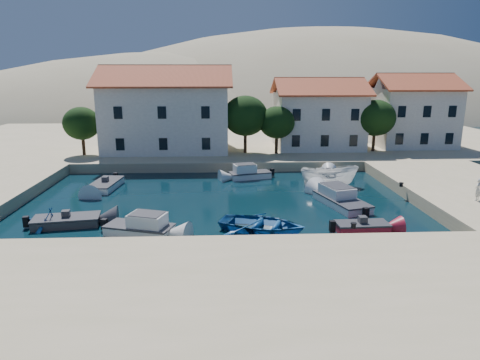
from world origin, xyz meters
name	(u,v)px	position (x,y,z in m)	size (l,w,h in m)	color
ground	(218,252)	(0.00, 0.00, 0.00)	(400.00, 400.00, 0.00)	black
quay_south	(217,298)	(0.00, -6.00, 0.50)	(52.00, 12.00, 1.00)	tan
quay_east	(471,192)	(20.50, 10.00, 0.50)	(11.00, 20.00, 1.00)	tan
quay_north	(233,140)	(2.00, 38.00, 0.50)	(80.00, 36.00, 1.00)	tan
hills	(279,170)	(20.64, 123.62, -23.40)	(254.00, 176.00, 99.00)	tan
building_left	(167,108)	(-6.00, 28.00, 5.94)	(14.70, 9.45, 9.70)	beige
building_mid	(318,112)	(12.00, 29.00, 5.22)	(10.50, 8.40, 8.30)	beige
building_right	(412,109)	(24.00, 30.00, 5.47)	(9.45, 8.40, 8.80)	beige
trees	(259,119)	(4.51, 25.46, 4.84)	(37.30, 5.30, 6.45)	#382314
bollards	(261,211)	(2.80, 3.87, 1.15)	(29.36, 9.56, 0.30)	black
motorboat_grey_sw	(67,221)	(-10.06, 4.77, 0.29)	(4.48, 2.51, 1.25)	#343339
cabin_cruiser_south	(139,227)	(-4.92, 2.93, 0.48)	(4.58, 3.00, 1.60)	white
rowboat_south	(262,231)	(2.83, 3.22, 0.00)	(3.96, 5.55, 1.15)	#1B5495
motorboat_red_se	(362,228)	(9.20, 2.74, 0.30)	(3.38, 1.61, 1.25)	maroon
cabin_cruiser_east	(342,200)	(9.41, 8.27, 0.48)	(3.55, 5.77, 1.60)	white
boat_east	(329,186)	(9.93, 14.25, 0.00)	(1.93, 5.14, 1.99)	white
motorboat_white_ne	(328,176)	(10.48, 16.77, 0.30)	(2.52, 3.83, 1.25)	white
rowboat_west	(50,227)	(-11.07, 4.45, 0.00)	(2.47, 2.86, 1.51)	#1B5495
motorboat_white_west	(106,185)	(-9.93, 14.23, 0.29)	(2.43, 4.65, 1.25)	white
cabin_cruiser_north	(250,173)	(3.01, 17.37, 0.48)	(4.20, 2.63, 1.60)	white
pedestrian	(478,190)	(18.52, 5.98, 1.80)	(0.59, 0.38, 1.61)	beige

